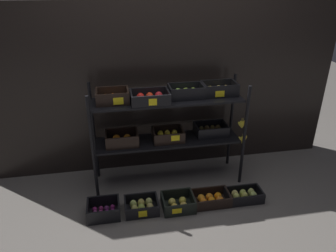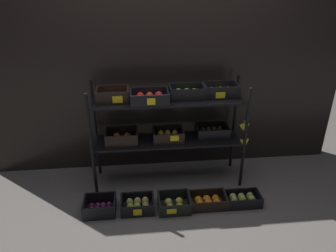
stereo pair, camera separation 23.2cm
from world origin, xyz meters
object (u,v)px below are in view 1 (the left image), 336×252
at_px(crate_ground_apple_gold, 178,204).
at_px(crate_ground_orange, 211,199).
at_px(crate_ground_rightmost_pear, 244,196).
at_px(crate_ground_plum, 104,211).
at_px(crate_ground_pear, 142,206).
at_px(display_rack, 170,117).

distance_m(crate_ground_apple_gold, crate_ground_orange, 0.33).
relative_size(crate_ground_orange, crate_ground_rightmost_pear, 1.03).
relative_size(crate_ground_plum, crate_ground_pear, 0.94).
bearing_deg(crate_ground_orange, crate_ground_plum, 179.64).
distance_m(crate_ground_plum, crate_ground_rightmost_pear, 1.38).
xyz_separation_m(crate_ground_orange, crate_ground_rightmost_pear, (0.34, -0.01, 0.00)).
xyz_separation_m(display_rack, crate_ground_plum, (-0.71, -0.48, -0.70)).
bearing_deg(crate_ground_rightmost_pear, crate_ground_plum, 179.29).
xyz_separation_m(crate_ground_plum, crate_ground_pear, (0.35, 0.00, 0.00)).
relative_size(display_rack, crate_ground_apple_gold, 5.32).
distance_m(display_rack, crate_ground_rightmost_pear, 1.08).
height_order(display_rack, crate_ground_pear, display_rack).
bearing_deg(crate_ground_pear, crate_ground_apple_gold, -3.18).
relative_size(crate_ground_plum, crate_ground_apple_gold, 0.98).
height_order(crate_ground_pear, crate_ground_apple_gold, crate_ground_apple_gold).
bearing_deg(display_rack, crate_ground_pear, -126.95).
xyz_separation_m(display_rack, crate_ground_pear, (-0.36, -0.48, -0.69)).
xyz_separation_m(display_rack, crate_ground_orange, (0.32, -0.48, -0.70)).
distance_m(crate_ground_plum, crate_ground_orange, 1.04).
xyz_separation_m(crate_ground_apple_gold, crate_ground_orange, (0.33, 0.01, -0.00)).
height_order(crate_ground_plum, crate_ground_pear, crate_ground_plum).
height_order(display_rack, crate_ground_orange, display_rack).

